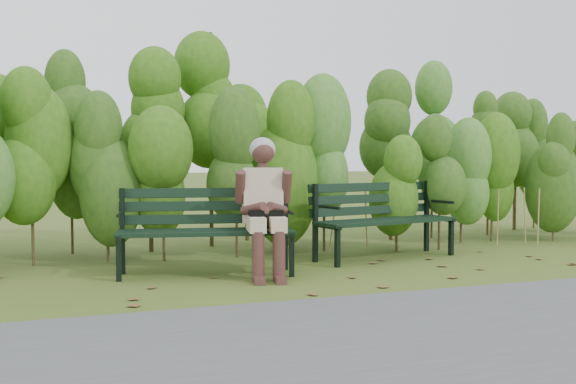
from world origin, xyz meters
name	(u,v)px	position (x,y,z in m)	size (l,w,h in m)	color
ground	(301,277)	(0.00, 0.00, 0.00)	(80.00, 80.00, 0.00)	#415C1B
footpath	(437,339)	(0.00, -2.20, 0.01)	(60.00, 2.50, 0.01)	#474749
hedge_band	(243,141)	(0.00, 1.86, 1.26)	(11.04, 1.67, 2.42)	#47381E
leaf_litter	(288,278)	(-0.13, -0.01, 0.00)	(5.77, 2.17, 0.01)	brown
bench_left	(206,223)	(-0.76, 0.48, 0.47)	(1.66, 0.82, 0.79)	black
bench_right	(381,213)	(1.23, 0.82, 0.47)	(1.68, 0.84, 0.81)	black
seated_woman	(264,199)	(-0.28, 0.22, 0.70)	(0.55, 0.80, 1.26)	#CCAB97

